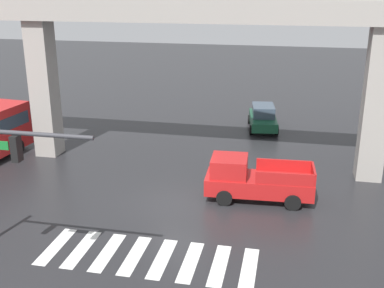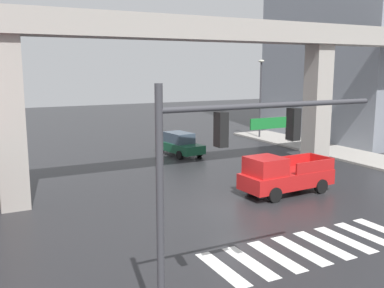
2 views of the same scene
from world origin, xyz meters
TOP-DOWN VIEW (x-y plane):
  - ground_plane at (0.00, 0.00)m, footprint 120.00×120.00m
  - crosswalk_stripes at (0.00, -4.82)m, footprint 8.25×2.80m
  - elevated_overpass at (0.00, 5.14)m, footprint 55.59×1.89m
  - pickup_truck at (3.43, 1.21)m, footprint 5.19×2.28m
  - sedan_dark_green at (3.13, 13.03)m, footprint 2.40×4.50m

SIDE VIEW (x-z plane):
  - ground_plane at x=0.00m, z-range 0.00..0.00m
  - crosswalk_stripes at x=0.00m, z-range 0.00..0.01m
  - sedan_dark_green at x=3.13m, z-range -0.01..1.71m
  - pickup_truck at x=3.43m, z-range -0.05..2.03m
  - elevated_overpass at x=0.00m, z-range 3.18..12.36m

